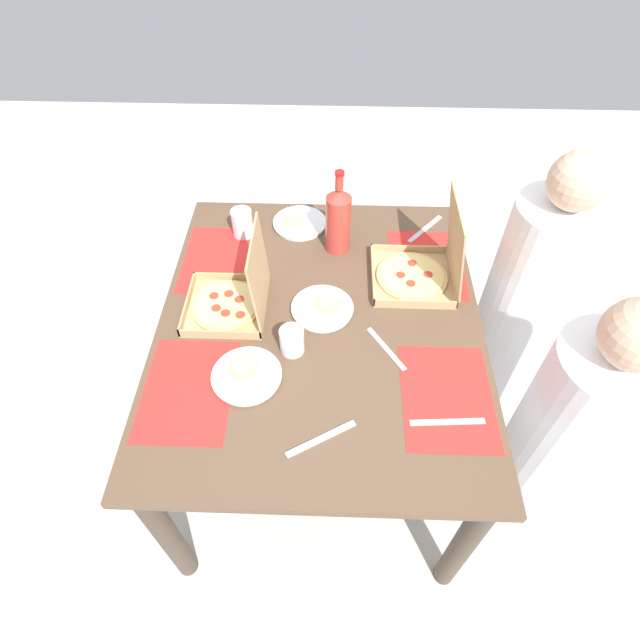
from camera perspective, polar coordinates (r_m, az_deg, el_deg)
ground_plane at (r=2.27m, az=0.00°, el=-12.53°), size 6.00×6.00×0.00m
dining_table at (r=1.73m, az=0.00°, el=-2.48°), size 1.25×1.05×0.75m
placemat_near_left at (r=1.88m, az=-11.31°, el=6.77°), size 0.36×0.26×0.00m
placemat_near_right at (r=1.53m, az=-14.70°, el=-7.60°), size 0.36×0.26×0.00m
placemat_far_left at (r=1.87m, az=11.95°, el=6.25°), size 0.36×0.26×0.00m
placemat_far_right at (r=1.51m, az=14.18°, el=-8.39°), size 0.36×0.26×0.00m
pizza_box_corner_left at (r=1.67m, az=-9.80°, el=2.38°), size 0.26×0.27×0.30m
pizza_box_edge_far at (r=1.77m, az=11.37°, el=5.65°), size 0.28×0.28×0.31m
plate_far_right at (r=1.51m, az=-8.33°, el=-6.18°), size 0.21×0.21×0.03m
plate_near_right at (r=1.99m, az=-2.38°, el=10.93°), size 0.21×0.21×0.03m
plate_near_left at (r=1.66m, az=0.33°, el=1.37°), size 0.21×0.21×0.03m
soda_bottle at (r=1.81m, az=2.07°, el=11.36°), size 0.09×0.09×0.32m
cup_red at (r=1.53m, az=-3.19°, el=-2.35°), size 0.08×0.08×0.09m
cup_spare at (r=1.94m, az=-8.78°, el=10.80°), size 0.08×0.08×0.11m
knife_by_far_left at (r=1.40m, az=0.13°, el=-13.30°), size 0.12×0.19×0.00m
fork_by_near_right at (r=1.58m, az=7.50°, el=-3.24°), size 0.17×0.12×0.00m
knife_by_near_left at (r=2.02m, az=11.80°, el=10.05°), size 0.17×0.15×0.00m
knife_by_far_right at (r=1.47m, az=14.22°, el=-11.14°), size 0.03×0.21×0.00m
diner_left_seat at (r=2.12m, az=21.98°, el=1.49°), size 0.32×0.32×1.20m
diner_right_seat at (r=1.84m, az=25.55°, el=-12.16°), size 0.32×0.32×1.14m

